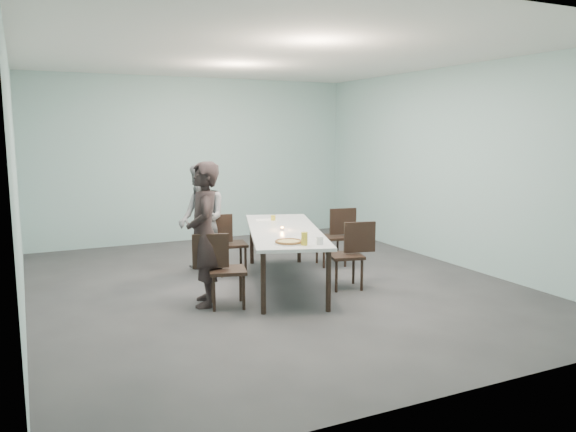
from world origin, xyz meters
name	(u,v)px	position (x,y,z in m)	size (l,w,h in m)	color
ground	(272,285)	(0.00, 0.00, 0.00)	(7.00, 7.00, 0.00)	#333335
room_shell	(271,132)	(0.00, 0.00, 2.03)	(6.02, 7.02, 3.01)	#9BC3C2
table	(284,233)	(0.17, -0.03, 0.69)	(1.69, 2.75, 0.75)	white
chair_near_left	(220,265)	(-0.92, -0.60, 0.50)	(0.65, 0.51, 0.87)	black
chair_far_left	(226,240)	(-0.37, 0.80, 0.50)	(0.64, 0.48, 0.87)	black
chair_near_right	(351,250)	(0.88, -0.57, 0.50)	(0.65, 0.51, 0.87)	black
chair_far_right	(336,232)	(1.35, 0.62, 0.50)	(0.64, 0.49, 0.87)	black
diner_near	(204,234)	(-1.06, -0.44, 0.85)	(0.62, 0.41, 1.69)	black
diner_far	(202,219)	(-0.67, 0.92, 0.80)	(0.78, 0.61, 1.60)	gray
pizza	(289,242)	(-0.20, -0.93, 0.77)	(0.34, 0.34, 0.04)	white
side_plate	(298,238)	(0.05, -0.68, 0.76)	(0.18, 0.18, 0.01)	white
beer_glass	(304,239)	(-0.07, -1.08, 0.82)	(0.08, 0.08, 0.15)	gold
water_tumbler	(320,241)	(0.10, -1.12, 0.80)	(0.08, 0.08, 0.09)	silver
tealight	(282,229)	(0.09, -0.12, 0.77)	(0.06, 0.06, 0.05)	silver
amber_tumbler	(273,218)	(0.31, 0.65, 0.79)	(0.07, 0.07, 0.08)	gold
menu	(266,220)	(0.24, 0.75, 0.75)	(0.30, 0.22, 0.01)	silver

